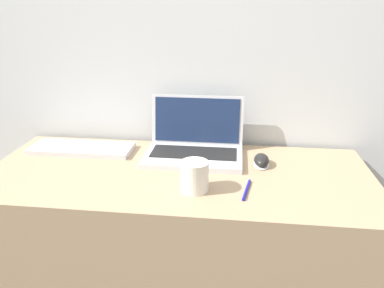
% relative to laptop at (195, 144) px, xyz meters
% --- Properties ---
extents(wall_back, '(7.00, 0.04, 2.50)m').
position_rel_laptop_xyz_m(wall_back, '(-0.04, 0.17, 0.47)').
color(wall_back, silver).
rests_on(wall_back, ground_plane).
extents(desk, '(1.34, 0.57, 0.74)m').
position_rel_laptop_xyz_m(desk, '(-0.04, -0.15, -0.41)').
color(desk, tan).
rests_on(desk, ground_plane).
extents(laptop, '(0.36, 0.26, 0.21)m').
position_rel_laptop_xyz_m(laptop, '(0.00, 0.00, 0.00)').
color(laptop, silver).
rests_on(laptop, desk).
extents(drink_cup, '(0.09, 0.09, 0.10)m').
position_rel_laptop_xyz_m(drink_cup, '(0.03, -0.28, 0.00)').
color(drink_cup, silver).
rests_on(drink_cup, desk).
extents(computer_mouse, '(0.06, 0.09, 0.04)m').
position_rel_laptop_xyz_m(computer_mouse, '(0.25, -0.06, -0.03)').
color(computer_mouse, white).
rests_on(computer_mouse, desk).
extents(external_keyboard, '(0.40, 0.14, 0.02)m').
position_rel_laptop_xyz_m(external_keyboard, '(-0.45, -0.01, -0.04)').
color(external_keyboard, silver).
rests_on(external_keyboard, desk).
extents(pen, '(0.03, 0.13, 0.01)m').
position_rel_laptop_xyz_m(pen, '(0.19, -0.27, -0.04)').
color(pen, '#191999').
rests_on(pen, desk).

